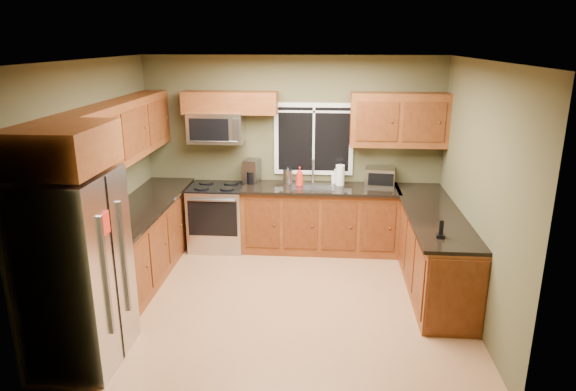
# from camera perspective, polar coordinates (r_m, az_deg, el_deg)

# --- Properties ---
(floor) EXTENTS (4.20, 4.20, 0.00)m
(floor) POSITION_cam_1_polar(r_m,az_deg,el_deg) (6.12, -0.74, -11.30)
(floor) COLOR #9D6C45
(floor) RESTS_ON ground
(ceiling) EXTENTS (4.20, 4.20, 0.00)m
(ceiling) POSITION_cam_1_polar(r_m,az_deg,el_deg) (5.40, -0.85, 14.83)
(ceiling) COLOR white
(ceiling) RESTS_ON back_wall
(back_wall) EXTENTS (4.20, 0.00, 4.20)m
(back_wall) POSITION_cam_1_polar(r_m,az_deg,el_deg) (7.35, 0.50, 4.79)
(back_wall) COLOR #4D4B2D
(back_wall) RESTS_ON ground
(front_wall) EXTENTS (4.20, 0.00, 4.20)m
(front_wall) POSITION_cam_1_polar(r_m,az_deg,el_deg) (3.93, -3.22, -6.34)
(front_wall) COLOR #4D4B2D
(front_wall) RESTS_ON ground
(left_wall) EXTENTS (0.00, 3.60, 3.60)m
(left_wall) POSITION_cam_1_polar(r_m,az_deg,el_deg) (6.17, -20.62, 1.29)
(left_wall) COLOR #4D4B2D
(left_wall) RESTS_ON ground
(right_wall) EXTENTS (0.00, 3.60, 3.60)m
(right_wall) POSITION_cam_1_polar(r_m,az_deg,el_deg) (5.81, 20.29, 0.42)
(right_wall) COLOR #4D4B2D
(right_wall) RESTS_ON ground
(window) EXTENTS (1.12, 0.03, 1.02)m
(window) POSITION_cam_1_polar(r_m,az_deg,el_deg) (7.28, 2.87, 6.28)
(window) COLOR white
(window) RESTS_ON back_wall
(base_cabinets_left) EXTENTS (0.60, 2.65, 0.90)m
(base_cabinets_left) POSITION_cam_1_polar(r_m,az_deg,el_deg) (6.74, -15.85, -5.02)
(base_cabinets_left) COLOR brown
(base_cabinets_left) RESTS_ON ground
(countertop_left) EXTENTS (0.65, 2.65, 0.04)m
(countertop_left) POSITION_cam_1_polar(r_m,az_deg,el_deg) (6.58, -15.97, -1.23)
(countertop_left) COLOR black
(countertop_left) RESTS_ON base_cabinets_left
(base_cabinets_back) EXTENTS (2.17, 0.60, 0.90)m
(base_cabinets_back) POSITION_cam_1_polar(r_m,az_deg,el_deg) (7.30, 3.58, -2.70)
(base_cabinets_back) COLOR brown
(base_cabinets_back) RESTS_ON ground
(countertop_back) EXTENTS (2.17, 0.65, 0.04)m
(countertop_back) POSITION_cam_1_polar(r_m,az_deg,el_deg) (7.13, 3.64, 0.80)
(countertop_back) COLOR black
(countertop_back) RESTS_ON base_cabinets_back
(base_cabinets_peninsula) EXTENTS (0.60, 2.52, 0.90)m
(base_cabinets_peninsula) POSITION_cam_1_polar(r_m,az_deg,el_deg) (6.53, 15.71, -5.74)
(base_cabinets_peninsula) COLOR brown
(base_cabinets_peninsula) RESTS_ON ground
(countertop_peninsula) EXTENTS (0.65, 2.50, 0.04)m
(countertop_peninsula) POSITION_cam_1_polar(r_m,az_deg,el_deg) (6.37, 15.81, -1.81)
(countertop_peninsula) COLOR black
(countertop_peninsula) RESTS_ON base_cabinets_peninsula
(upper_cabinets_left) EXTENTS (0.33, 2.65, 0.72)m
(upper_cabinets_left) POSITION_cam_1_polar(r_m,az_deg,el_deg) (6.42, -18.00, 6.81)
(upper_cabinets_left) COLOR brown
(upper_cabinets_left) RESTS_ON left_wall
(upper_cabinets_back_left) EXTENTS (1.30, 0.33, 0.30)m
(upper_cabinets_back_left) POSITION_cam_1_polar(r_m,az_deg,el_deg) (7.18, -6.47, 10.22)
(upper_cabinets_back_left) COLOR brown
(upper_cabinets_back_left) RESTS_ON back_wall
(upper_cabinets_back_right) EXTENTS (1.30, 0.33, 0.72)m
(upper_cabinets_back_right) POSITION_cam_1_polar(r_m,az_deg,el_deg) (7.15, 12.22, 8.21)
(upper_cabinets_back_right) COLOR brown
(upper_cabinets_back_right) RESTS_ON back_wall
(upper_cabinet_over_fridge) EXTENTS (0.72, 0.90, 0.38)m
(upper_cabinet_over_fridge) POSITION_cam_1_polar(r_m,az_deg,el_deg) (4.73, -23.98, 4.88)
(upper_cabinet_over_fridge) COLOR brown
(upper_cabinet_over_fridge) RESTS_ON left_wall
(refrigerator) EXTENTS (0.74, 0.90, 1.80)m
(refrigerator) POSITION_cam_1_polar(r_m,az_deg,el_deg) (5.06, -22.44, -7.70)
(refrigerator) COLOR #B7B7BC
(refrigerator) RESTS_ON ground
(range) EXTENTS (0.76, 0.69, 0.94)m
(range) POSITION_cam_1_polar(r_m,az_deg,el_deg) (7.42, -7.81, -2.32)
(range) COLOR #B7B7BC
(range) RESTS_ON ground
(microwave) EXTENTS (0.76, 0.41, 0.42)m
(microwave) POSITION_cam_1_polar(r_m,az_deg,el_deg) (7.24, -7.99, 7.50)
(microwave) COLOR #B7B7BC
(microwave) RESTS_ON back_wall
(sink) EXTENTS (0.60, 0.42, 0.36)m
(sink) POSITION_cam_1_polar(r_m,az_deg,el_deg) (7.14, 2.72, 1.11)
(sink) COLOR slate
(sink) RESTS_ON countertop_back
(toaster_oven) EXTENTS (0.44, 0.36, 0.25)m
(toaster_oven) POSITION_cam_1_polar(r_m,az_deg,el_deg) (7.26, 10.16, 2.07)
(toaster_oven) COLOR #B7B7BC
(toaster_oven) RESTS_ON countertop_back
(coffee_maker) EXTENTS (0.24, 0.30, 0.33)m
(coffee_maker) POSITION_cam_1_polar(r_m,az_deg,el_deg) (7.32, -4.05, 2.63)
(coffee_maker) COLOR slate
(coffee_maker) RESTS_ON countertop_back
(kettle) EXTENTS (0.18, 0.18, 0.25)m
(kettle) POSITION_cam_1_polar(r_m,az_deg,el_deg) (7.22, -0.02, 2.16)
(kettle) COLOR #B7B7BC
(kettle) RESTS_ON countertop_back
(paper_towel_roll) EXTENTS (0.15, 0.15, 0.32)m
(paper_towel_roll) POSITION_cam_1_polar(r_m,az_deg,el_deg) (7.20, 5.80, 2.27)
(paper_towel_roll) COLOR white
(paper_towel_roll) RESTS_ON countertop_back
(soap_bottle_a) EXTENTS (0.12, 0.12, 0.27)m
(soap_bottle_a) POSITION_cam_1_polar(r_m,az_deg,el_deg) (7.12, 1.29, 2.12)
(soap_bottle_a) COLOR red
(soap_bottle_a) RESTS_ON countertop_back
(soap_bottle_b) EXTENTS (0.11, 0.11, 0.20)m
(soap_bottle_b) POSITION_cam_1_polar(r_m,az_deg,el_deg) (7.31, 5.23, 2.16)
(soap_bottle_b) COLOR white
(soap_bottle_b) RESTS_ON countertop_back
(cordless_phone) EXTENTS (0.10, 0.10, 0.19)m
(cordless_phone) POSITION_cam_1_polar(r_m,az_deg,el_deg) (5.52, 16.62, -3.96)
(cordless_phone) COLOR black
(cordless_phone) RESTS_ON countertop_peninsula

